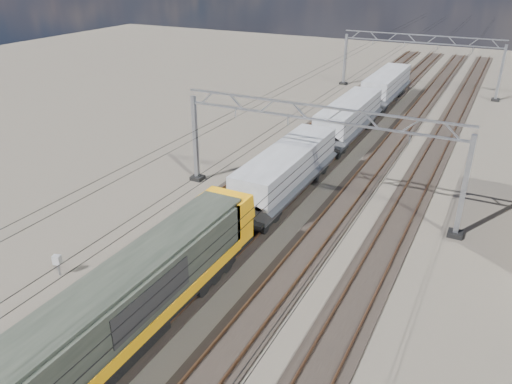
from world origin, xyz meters
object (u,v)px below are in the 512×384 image
at_px(trackside_cabinet, 57,260).
at_px(hopper_wagon_lead, 287,170).
at_px(locomotive, 113,315).
at_px(catenary_gantry_mid, 315,152).
at_px(hopper_wagon_third, 386,85).
at_px(catenary_gantry_far, 419,61).
at_px(hopper_wagon_mid, 349,117).

bearing_deg(trackside_cabinet, hopper_wagon_lead, 45.91).
relative_size(locomotive, trackside_cabinet, 17.04).
relative_size(catenary_gantry_mid, hopper_wagon_third, 1.53).
bearing_deg(catenary_gantry_far, hopper_wagon_third, -104.96).
distance_m(catenary_gantry_mid, hopper_wagon_lead, 2.61).
relative_size(catenary_gantry_mid, catenary_gantry_far, 1.00).
distance_m(hopper_wagon_lead, hopper_wagon_third, 28.40).
xyz_separation_m(hopper_wagon_lead, hopper_wagon_mid, (0.00, 14.20, 0.00)).
height_order(catenary_gantry_far, hopper_wagon_lead, catenary_gantry_far).
bearing_deg(trackside_cabinet, locomotive, -42.88).
distance_m(hopper_wagon_lead, hopper_wagon_mid, 14.20).
relative_size(catenary_gantry_far, trackside_cabinet, 16.07).
height_order(hopper_wagon_lead, hopper_wagon_third, same).
height_order(catenary_gantry_mid, trackside_cabinet, catenary_gantry_mid).
distance_m(catenary_gantry_far, hopper_wagon_lead, 35.98).
bearing_deg(trackside_cabinet, catenary_gantry_mid, 39.65).
relative_size(catenary_gantry_mid, locomotive, 0.94).
xyz_separation_m(catenary_gantry_far, hopper_wagon_mid, (-2.00, -21.68, -1.67)).
bearing_deg(locomotive, catenary_gantry_mid, 83.51).
bearing_deg(hopper_wagon_mid, trackside_cabinet, -103.96).
height_order(locomotive, hopper_wagon_third, locomotive).
bearing_deg(catenary_gantry_far, hopper_wagon_mid, -95.27).
height_order(catenary_gantry_far, trackside_cabinet, catenary_gantry_far).
bearing_deg(hopper_wagon_third, hopper_wagon_lead, -90.00).
height_order(locomotive, hopper_wagon_mid, locomotive).
height_order(catenary_gantry_mid, hopper_wagon_lead, catenary_gantry_mid).
bearing_deg(catenary_gantry_mid, trackside_cabinet, -122.56).
relative_size(catenary_gantry_far, hopper_wagon_third, 1.53).
distance_m(hopper_wagon_lead, trackside_cabinet, 16.08).
relative_size(locomotive, hopper_wagon_mid, 1.62).
relative_size(hopper_wagon_mid, hopper_wagon_third, 1.00).
relative_size(hopper_wagon_mid, trackside_cabinet, 10.50).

